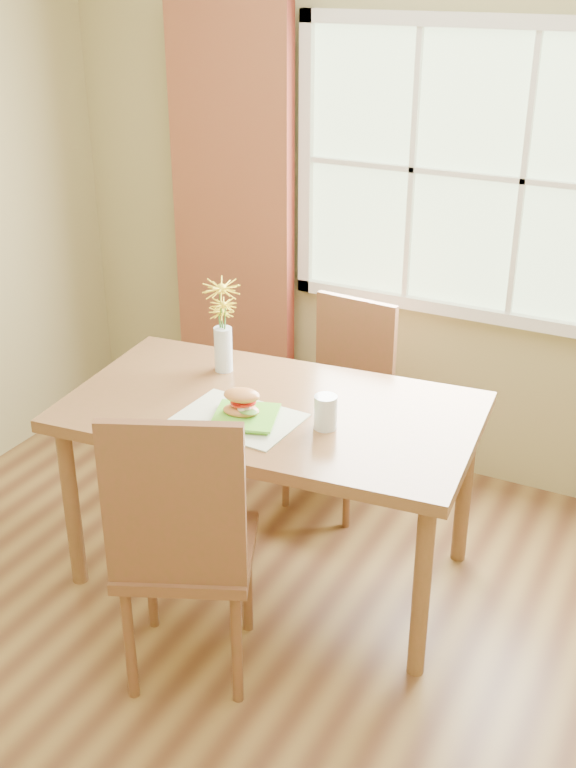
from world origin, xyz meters
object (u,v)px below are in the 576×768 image
at_px(dining_table, 271,424).
at_px(flower_vase, 222,318).
at_px(croissant_sandwich, 242,403).
at_px(chair_near, 182,541).
at_px(chair_far, 343,394).
at_px(water_glass, 326,413).

height_order(dining_table, flower_vase, flower_vase).
bearing_deg(croissant_sandwich, chair_near, -93.64).
xyz_separation_m(dining_table, croissant_sandwich, (-0.05, -0.15, 0.15)).
bearing_deg(croissant_sandwich, flower_vase, 117.18).
height_order(dining_table, chair_near, chair_near).
xyz_separation_m(chair_near, flower_vase, (-0.38, 0.91, 0.41)).
bearing_deg(chair_far, chair_near, -84.23).
distance_m(chair_near, croissant_sandwich, 0.62).
distance_m(chair_far, croissant_sandwich, 0.90).
distance_m(chair_near, chair_far, 1.40).
bearing_deg(croissant_sandwich, dining_table, 59.91).
bearing_deg(dining_table, water_glass, -19.42).
relative_size(chair_far, flower_vase, 2.45).
distance_m(water_glass, flower_vase, 0.68).
height_order(dining_table, croissant_sandwich, croissant_sandwich).
xyz_separation_m(dining_table, chair_far, (0.01, 0.69, -0.17)).
height_order(croissant_sandwich, flower_vase, flower_vase).
xyz_separation_m(dining_table, water_glass, (0.26, -0.06, 0.14)).
bearing_deg(water_glass, croissant_sandwich, -165.34).
bearing_deg(dining_table, flower_vase, 143.01).
xyz_separation_m(chair_far, flower_vase, (-0.34, -0.49, 0.49)).
distance_m(dining_table, water_glass, 0.31).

